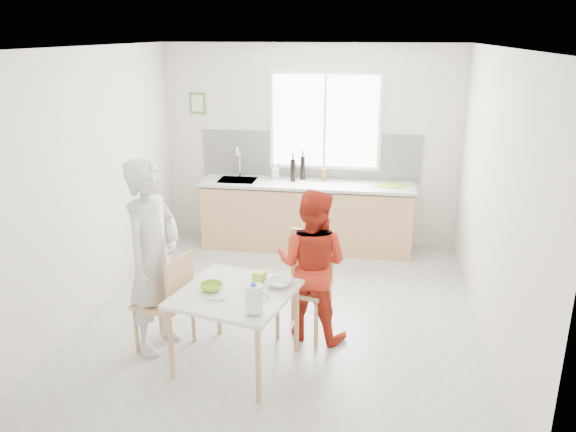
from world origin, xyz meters
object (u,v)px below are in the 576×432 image
(wine_bottle_b, at_px, (293,170))
(person_red, at_px, (312,265))
(person_white, at_px, (153,257))
(wine_bottle_a, at_px, (303,168))
(bowl_green, at_px, (212,287))
(bowl_white, at_px, (279,283))
(chair_left, at_px, (170,298))
(milk_jug, at_px, (254,298))
(dining_table, at_px, (235,300))
(chair_far, at_px, (307,278))

(wine_bottle_b, bearing_deg, person_red, -77.11)
(person_white, relative_size, wine_bottle_a, 5.64)
(bowl_green, distance_m, bowl_white, 0.58)
(wine_bottle_a, bearing_deg, wine_bottle_b, -135.15)
(chair_left, relative_size, bowl_white, 4.20)
(bowl_white, bearing_deg, chair_left, -179.17)
(bowl_green, bearing_deg, milk_jug, -37.13)
(bowl_white, bearing_deg, bowl_green, -162.54)
(chair_left, relative_size, milk_jug, 3.89)
(person_white, distance_m, milk_jug, 1.18)
(person_white, bearing_deg, wine_bottle_b, -3.34)
(dining_table, relative_size, wine_bottle_a, 3.49)
(chair_left, distance_m, person_red, 1.35)
(chair_far, bearing_deg, chair_left, -141.24)
(chair_far, relative_size, wine_bottle_a, 3.12)
(chair_far, bearing_deg, person_red, -47.90)
(wine_bottle_a, bearing_deg, person_red, -80.30)
(bowl_green, height_order, bowl_white, bowl_green)
(chair_far, relative_size, person_white, 0.55)
(bowl_green, bearing_deg, wine_bottle_a, 83.20)
(chair_far, bearing_deg, wine_bottle_b, 115.59)
(chair_left, distance_m, bowl_green, 0.53)
(chair_far, xyz_separation_m, person_red, (0.06, -0.10, 0.19))
(bowl_green, relative_size, wine_bottle_a, 0.61)
(person_red, relative_size, wine_bottle_b, 4.94)
(bowl_green, bearing_deg, wine_bottle_b, 85.16)
(chair_far, xyz_separation_m, bowl_white, (-0.18, -0.55, 0.19))
(person_white, xyz_separation_m, milk_jug, (1.05, -0.54, -0.06))
(bowl_white, relative_size, milk_jug, 0.93)
(dining_table, relative_size, wine_bottle_b, 3.72)
(milk_jug, bearing_deg, wine_bottle_a, 104.91)
(chair_left, height_order, wine_bottle_a, wine_bottle_a)
(person_red, bearing_deg, wine_bottle_b, -63.61)
(chair_left, relative_size, person_red, 0.64)
(person_red, bearing_deg, chair_far, -47.90)
(person_red, distance_m, wine_bottle_b, 2.46)
(chair_left, distance_m, milk_jug, 1.09)
(chair_left, height_order, bowl_green, chair_left)
(chair_far, xyz_separation_m, wine_bottle_b, (-0.49, 2.27, 0.52))
(person_white, distance_m, bowl_green, 0.64)
(person_white, bearing_deg, wine_bottle_a, -4.81)
(dining_table, bearing_deg, wine_bottle_a, 86.97)
(person_white, bearing_deg, milk_jug, -103.69)
(dining_table, height_order, chair_far, chair_far)
(person_white, height_order, bowl_white, person_white)
(chair_left, bearing_deg, chair_far, 128.76)
(person_red, distance_m, bowl_white, 0.50)
(dining_table, relative_size, bowl_white, 4.96)
(dining_table, height_order, wine_bottle_b, wine_bottle_b)
(chair_left, xyz_separation_m, milk_jug, (0.91, -0.51, 0.32))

